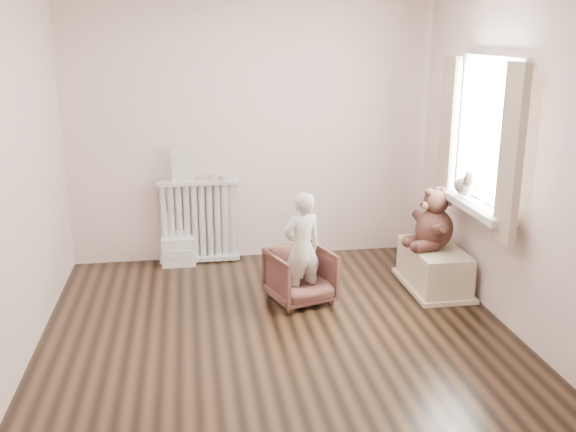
{
  "coord_description": "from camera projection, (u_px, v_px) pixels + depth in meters",
  "views": [
    {
      "loc": [
        -0.63,
        -4.48,
        2.24
      ],
      "look_at": [
        0.15,
        0.45,
        0.8
      ],
      "focal_mm": 40.0,
      "sensor_mm": 36.0,
      "label": 1
    }
  ],
  "objects": [
    {
      "name": "paper_doll",
      "position": [
        182.0,
        164.0,
        6.18
      ],
      "size": [
        0.2,
        0.02,
        0.34
      ],
      "primitive_type": "cube",
      "color": "beige",
      "rests_on": "radiator"
    },
    {
      "name": "teddy_bear",
      "position": [
        435.0,
        216.0,
        5.65
      ],
      "size": [
        0.48,
        0.4,
        0.54
      ],
      "primitive_type": null,
      "rotation": [
        0.0,
        0.0,
        0.15
      ],
      "color": "#311914",
      "rests_on": "toy_bench"
    },
    {
      "name": "tin_a",
      "position": [
        212.0,
        178.0,
        6.26
      ],
      "size": [
        0.09,
        0.09,
        0.05
      ],
      "primitive_type": "cylinder",
      "color": "#A59E8C",
      "rests_on": "radiator"
    },
    {
      "name": "curtain_left",
      "position": [
        511.0,
        155.0,
        4.57
      ],
      "size": [
        0.06,
        0.26,
        1.3
      ],
      "primitive_type": "cube",
      "color": "tan",
      "rests_on": "right_wall"
    },
    {
      "name": "window_sill",
      "position": [
        474.0,
        205.0,
        5.26
      ],
      "size": [
        0.22,
        1.1,
        0.06
      ],
      "primitive_type": "cube",
      "color": "silver",
      "rests_on": "right_wall"
    },
    {
      "name": "toy_vanity",
      "position": [
        178.0,
        238.0,
        6.34
      ],
      "size": [
        0.33,
        0.24,
        0.52
      ],
      "primitive_type": "cube",
      "color": "silver",
      "rests_on": "floor"
    },
    {
      "name": "curtain_right",
      "position": [
        448.0,
        131.0,
        5.65
      ],
      "size": [
        0.06,
        0.26,
        1.3
      ],
      "primitive_type": "cube",
      "color": "tan",
      "rests_on": "right_wall"
    },
    {
      "name": "child",
      "position": [
        302.0,
        248.0,
        5.34
      ],
      "size": [
        0.4,
        0.33,
        0.96
      ],
      "primitive_type": "imported",
      "rotation": [
        0.0,
        0.0,
        3.45
      ],
      "color": "silver",
      "rests_on": "armchair"
    },
    {
      "name": "floor",
      "position": [
        278.0,
        332.0,
        4.97
      ],
      "size": [
        3.6,
        3.6,
        0.01
      ],
      "primitive_type": "cube",
      "color": "black",
      "rests_on": "ground"
    },
    {
      "name": "radiator",
      "position": [
        199.0,
        225.0,
        6.37
      ],
      "size": [
        0.79,
        0.15,
        0.84
      ],
      "primitive_type": "cube",
      "color": "silver",
      "rests_on": "floor"
    },
    {
      "name": "back_wall",
      "position": [
        252.0,
        130.0,
        6.31
      ],
      "size": [
        3.6,
        0.02,
        2.6
      ],
      "primitive_type": "cube",
      "color": "#F0E3D1",
      "rests_on": "ground"
    },
    {
      "name": "left_wall",
      "position": [
        14.0,
        176.0,
        4.34
      ],
      "size": [
        0.02,
        3.6,
        2.6
      ],
      "primitive_type": "cube",
      "color": "#F0E3D1",
      "rests_on": "ground"
    },
    {
      "name": "toy_bench",
      "position": [
        434.0,
        266.0,
        5.78
      ],
      "size": [
        0.43,
        0.81,
        0.38
      ],
      "primitive_type": "cube",
      "color": "beige",
      "rests_on": "floor"
    },
    {
      "name": "window",
      "position": [
        490.0,
        134.0,
        5.11
      ],
      "size": [
        0.03,
        0.9,
        1.1
      ],
      "primitive_type": "cube",
      "color": "white",
      "rests_on": "right_wall"
    },
    {
      "name": "front_wall",
      "position": [
        333.0,
        248.0,
        2.9
      ],
      "size": [
        3.6,
        0.02,
        2.6
      ],
      "primitive_type": "cube",
      "color": "#F0E3D1",
      "rests_on": "ground"
    },
    {
      "name": "tin_b",
      "position": [
        223.0,
        178.0,
        6.28
      ],
      "size": [
        0.08,
        0.08,
        0.04
      ],
      "primitive_type": "cylinder",
      "color": "#A59E8C",
      "rests_on": "radiator"
    },
    {
      "name": "right_wall",
      "position": [
        511.0,
        160.0,
        4.88
      ],
      "size": [
        0.02,
        3.6,
        2.6
      ],
      "primitive_type": "cube",
      "color": "#F0E3D1",
      "rests_on": "ground"
    },
    {
      "name": "plush_cat",
      "position": [
        465.0,
        185.0,
        5.38
      ],
      "size": [
        0.25,
        0.32,
        0.24
      ],
      "primitive_type": null,
      "rotation": [
        0.0,
        0.0,
        0.33
      ],
      "color": "#6B625B",
      "rests_on": "window_sill"
    },
    {
      "name": "armchair",
      "position": [
        301.0,
        276.0,
        5.47
      ],
      "size": [
        0.63,
        0.64,
        0.46
      ],
      "primitive_type": "imported",
      "rotation": [
        0.0,
        0.0,
        0.31
      ],
      "color": "#552E27",
      "rests_on": "floor"
    }
  ]
}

